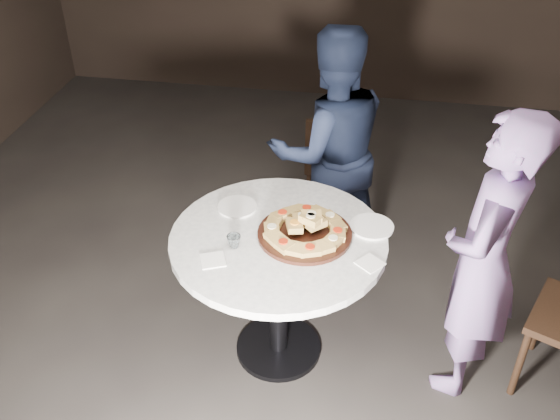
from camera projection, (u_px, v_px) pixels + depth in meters
name	position (u px, v px, depth m)	size (l,w,h in m)	color
floor	(297.00, 344.00, 3.68)	(7.00, 7.00, 0.00)	black
table	(278.00, 260.00, 3.25)	(1.44, 1.44, 0.83)	black
serving_board	(305.00, 234.00, 3.16)	(0.48, 0.48, 0.02)	black
focaccia_pile	(305.00, 227.00, 3.14)	(0.43, 0.43, 0.11)	#A68140
plate_left	(237.00, 207.00, 3.37)	(0.21, 0.21, 0.01)	white
plate_right	(372.00, 226.00, 3.22)	(0.23, 0.23, 0.01)	white
water_glass	(234.00, 241.00, 3.07)	(0.07, 0.07, 0.07)	silver
napkin_near	(213.00, 260.00, 3.00)	(0.12, 0.12, 0.01)	white
napkin_far	(370.00, 263.00, 2.98)	(0.11, 0.11, 0.01)	white
chair_far	(334.00, 159.00, 4.47)	(0.40, 0.42, 0.84)	black
diner_navy	(329.00, 151.00, 3.92)	(0.79, 0.61, 1.62)	black
diner_teal	(483.00, 261.00, 3.04)	(0.59, 0.39, 1.62)	slate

